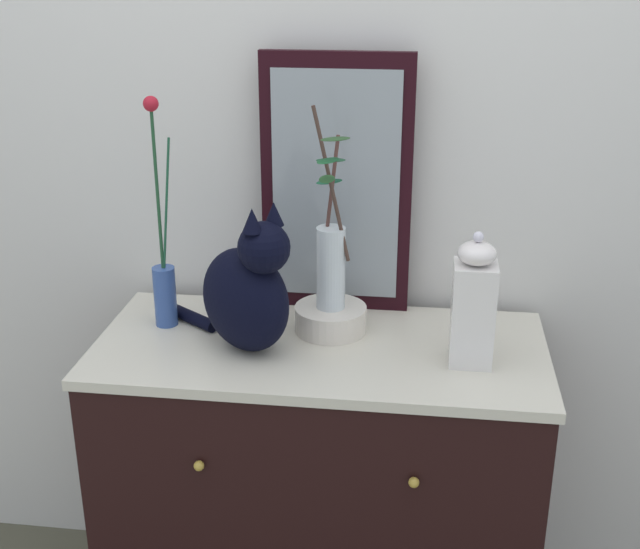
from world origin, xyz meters
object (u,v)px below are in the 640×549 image
object	(u,v)px
vase_glass_clear	(331,258)
jar_lidded_porcelain	(473,305)
sideboard	(320,493)
cat_sitting	(248,291)
mirror_leaning	(336,186)
bowl_porcelain	(331,319)
vase_slim_green	(164,275)

from	to	relation	value
vase_glass_clear	jar_lidded_porcelain	bearing A→B (deg)	-20.07
sideboard	cat_sitting	size ratio (longest dim) A/B	2.85
cat_sitting	mirror_leaning	bearing A→B (deg)	57.93
mirror_leaning	bowl_porcelain	size ratio (longest dim) A/B	3.71
cat_sitting	vase_slim_green	distance (m)	0.26
bowl_porcelain	jar_lidded_porcelain	world-z (taller)	jar_lidded_porcelain
mirror_leaning	cat_sitting	distance (m)	0.37
vase_slim_green	bowl_porcelain	xyz separation A→B (m)	(0.41, 0.02, -0.10)
cat_sitting	vase_slim_green	xyz separation A→B (m)	(-0.23, 0.11, -0.02)
vase_slim_green	bowl_porcelain	size ratio (longest dim) A/B	3.22
bowl_porcelain	vase_glass_clear	xyz separation A→B (m)	(0.00, -0.00, 0.16)
mirror_leaning	vase_glass_clear	bearing A→B (deg)	-88.11
cat_sitting	vase_slim_green	bearing A→B (deg)	155.08
sideboard	vase_slim_green	xyz separation A→B (m)	(-0.40, 0.06, 0.56)
sideboard	cat_sitting	world-z (taller)	cat_sitting
vase_glass_clear	jar_lidded_porcelain	size ratio (longest dim) A/B	1.58
bowl_porcelain	vase_glass_clear	distance (m)	0.16
mirror_leaning	vase_slim_green	distance (m)	0.48
sideboard	cat_sitting	distance (m)	0.60
sideboard	jar_lidded_porcelain	bearing A→B (deg)	-7.07
bowl_porcelain	cat_sitting	bearing A→B (deg)	-144.55
mirror_leaning	vase_slim_green	bearing A→B (deg)	-157.65
mirror_leaning	cat_sitting	size ratio (longest dim) A/B	1.74
sideboard	jar_lidded_porcelain	size ratio (longest dim) A/B	3.43
sideboard	vase_glass_clear	size ratio (longest dim) A/B	2.18
mirror_leaning	cat_sitting	xyz separation A→B (m)	(-0.17, -0.28, -0.18)
vase_glass_clear	bowl_porcelain	bearing A→B (deg)	90.22
bowl_porcelain	vase_glass_clear	bearing A→B (deg)	-89.78
vase_slim_green	jar_lidded_porcelain	bearing A→B (deg)	-8.11
sideboard	vase_slim_green	world-z (taller)	vase_slim_green
sideboard	mirror_leaning	size ratio (longest dim) A/B	1.64
sideboard	cat_sitting	xyz separation A→B (m)	(-0.16, -0.05, 0.58)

